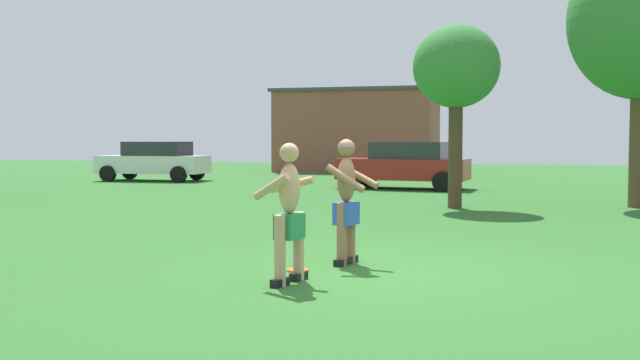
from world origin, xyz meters
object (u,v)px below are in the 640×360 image
(car_white_near_post, at_px, (154,160))
(player_in_green, at_px, (289,211))
(car_red_far_end, at_px, (405,164))
(player_with_cap, at_px, (347,196))
(frisbee, at_px, (298,270))
(tree_behind_players, at_px, (456,69))

(car_white_near_post, bearing_deg, player_in_green, -57.48)
(car_red_far_end, bearing_deg, player_with_cap, -84.89)
(player_in_green, bearing_deg, car_red_far_end, 93.34)
(player_in_green, xyz_separation_m, car_red_far_end, (-0.92, 15.83, -0.02))
(player_with_cap, distance_m, frisbee, 1.21)
(player_with_cap, height_order, tree_behind_players, tree_behind_players)
(frisbee, distance_m, tree_behind_players, 9.48)
(player_with_cap, relative_size, car_red_far_end, 0.38)
(player_with_cap, distance_m, tree_behind_players, 8.53)
(car_red_far_end, height_order, tree_behind_players, tree_behind_players)
(player_in_green, xyz_separation_m, tree_behind_players, (1.20, 9.50, 2.50))
(player_with_cap, xyz_separation_m, tree_behind_players, (0.83, 8.14, 2.43))
(player_with_cap, height_order, frisbee, player_with_cap)
(frisbee, relative_size, car_white_near_post, 0.06)
(frisbee, xyz_separation_m, car_white_near_post, (-11.21, 17.04, 0.81))
(frisbee, distance_m, car_white_near_post, 20.41)
(car_white_near_post, bearing_deg, car_red_far_end, -10.56)
(player_with_cap, bearing_deg, frisbee, -127.59)
(car_red_far_end, bearing_deg, tree_behind_players, -71.42)
(frisbee, xyz_separation_m, car_red_far_end, (-0.81, 15.10, 0.81))
(frisbee, bearing_deg, player_in_green, -80.90)
(player_with_cap, height_order, car_white_near_post, player_with_cap)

